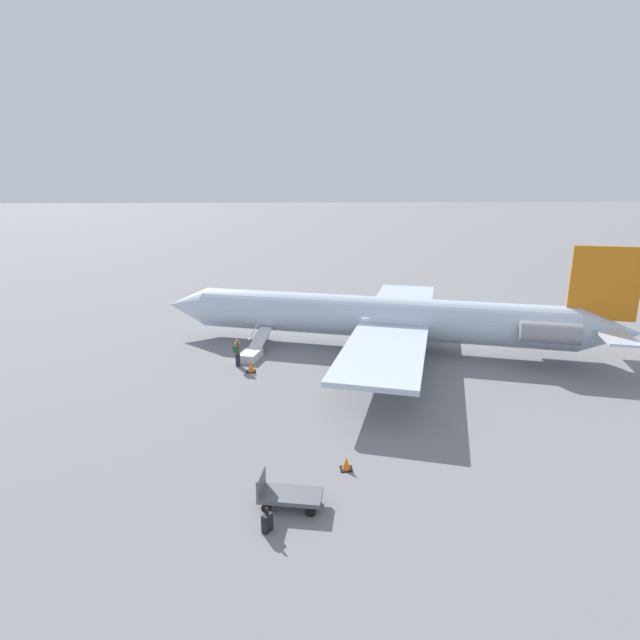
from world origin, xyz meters
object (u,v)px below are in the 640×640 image
(passenger, at_px, (237,351))
(boarding_stairs, at_px, (253,352))
(luggage_cart, at_px, (287,495))
(suitcase, at_px, (267,522))
(airplane_main, at_px, (392,318))

(passenger, bearing_deg, boarding_stairs, -8.81)
(luggage_cart, bearing_deg, suitcase, 74.26)
(passenger, distance_m, luggage_cart, 14.66)
(airplane_main, distance_m, passenger, 10.69)
(suitcase, bearing_deg, boarding_stairs, -85.61)
(airplane_main, xyz_separation_m, suitcase, (8.11, 18.29, -1.90))
(luggage_cart, height_order, suitcase, luggage_cart)
(passenger, bearing_deg, airplane_main, -57.08)
(boarding_stairs, bearing_deg, luggage_cart, -154.37)
(airplane_main, relative_size, luggage_cart, 13.18)
(boarding_stairs, xyz_separation_m, suitcase, (-1.33, 17.28, -0.06))
(boarding_stairs, bearing_deg, passenger, 171.19)
(luggage_cart, distance_m, suitcase, 1.45)
(boarding_stairs, bearing_deg, suitcase, -157.09)
(airplane_main, bearing_deg, passenger, 32.92)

